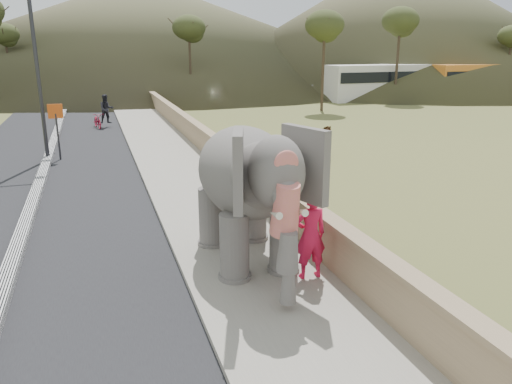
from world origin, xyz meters
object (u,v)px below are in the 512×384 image
Objects in this scene: lamppost at (42,42)px; elephant_and_man at (246,191)px; cow at (314,140)px; motorcyclist at (102,115)px.

lamppost is 13.86m from elephant_and_man.
motorcyclist reaches higher than cow.
elephant_and_man is at bearing -69.57° from lamppost.
elephant_and_man reaches higher than cow.
cow is 0.85× the size of motorcyclist.
lamppost is 4.80× the size of cow.
motorcyclist is at bearing 78.81° from cow.
lamppost reaches higher than cow.
cow is at bearing 58.35° from elephant_and_man.
cow is (10.95, -2.51, -4.17)m from lamppost.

